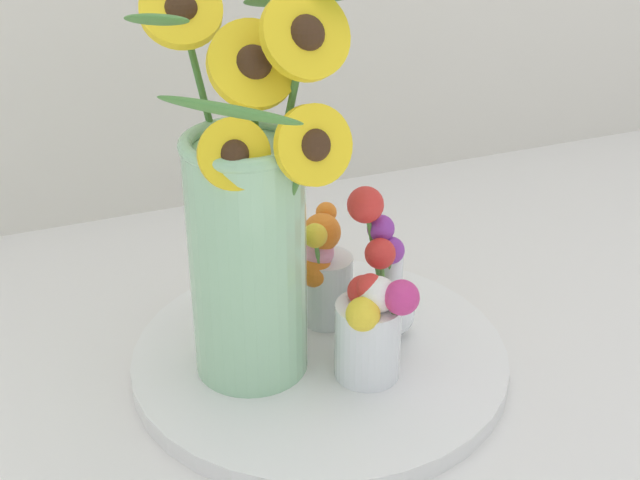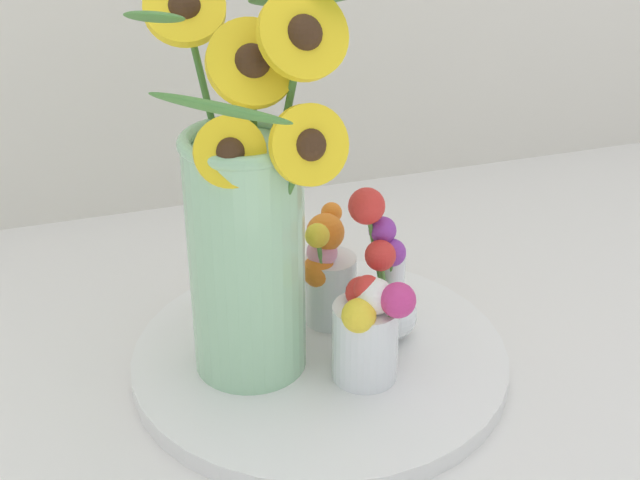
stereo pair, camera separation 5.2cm
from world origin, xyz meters
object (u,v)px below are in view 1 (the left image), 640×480
object	(u,v)px
serving_tray	(320,358)
mason_jar_sunflowers	(249,227)
vase_bulb_right	(385,277)
vase_small_back	(324,271)
vase_small_center	(371,326)

from	to	relation	value
serving_tray	mason_jar_sunflowers	xyz separation A→B (m)	(-0.07, 0.00, 0.18)
vase_bulb_right	vase_small_back	size ratio (longest dim) A/B	1.38
vase_small_back	vase_small_center	bearing A→B (deg)	-87.25
vase_bulb_right	vase_small_back	world-z (taller)	vase_bulb_right
mason_jar_sunflowers	vase_small_center	size ratio (longest dim) A/B	3.32
vase_small_center	vase_bulb_right	xyz separation A→B (m)	(0.04, 0.06, 0.02)
mason_jar_sunflowers	vase_small_center	distance (m)	0.16
vase_small_back	serving_tray	bearing A→B (deg)	-115.83
vase_small_center	vase_small_back	distance (m)	0.12
mason_jar_sunflowers	vase_small_back	world-z (taller)	mason_jar_sunflowers
vase_bulb_right	vase_small_back	distance (m)	0.08
serving_tray	mason_jar_sunflowers	bearing A→B (deg)	178.51
serving_tray	vase_small_center	world-z (taller)	vase_small_center
mason_jar_sunflowers	vase_small_back	size ratio (longest dim) A/B	2.99
mason_jar_sunflowers	vase_small_center	xyz separation A→B (m)	(0.11, -0.06, -0.11)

